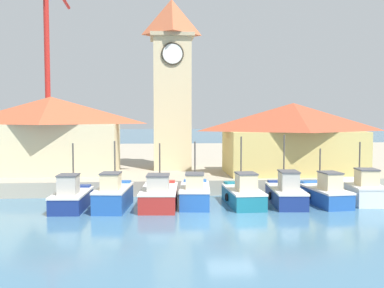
{
  "coord_description": "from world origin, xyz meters",
  "views": [
    {
      "loc": [
        -4.01,
        -23.2,
        5.7
      ],
      "look_at": [
        -1.26,
        9.64,
        3.5
      ],
      "focal_mm": 42.0,
      "sensor_mm": 36.0,
      "label": 1
    }
  ],
  "objects_px": {
    "fishing_boat_left_outer": "(113,195)",
    "warehouse_right": "(293,137)",
    "warehouse_left": "(51,134)",
    "fishing_boat_left_inner": "(159,195)",
    "fishing_boat_mid_left": "(195,193)",
    "fishing_boat_mid_right": "(286,193)",
    "fishing_boat_right_outer": "(362,190)",
    "fishing_boat_far_left": "(71,197)",
    "fishing_boat_right_inner": "(324,193)",
    "port_crane_near": "(48,82)",
    "clock_tower": "(172,80)",
    "fishing_boat_center": "(243,194)"
  },
  "relations": [
    {
      "from": "fishing_boat_mid_right",
      "to": "fishing_boat_left_outer",
      "type": "bearing_deg",
      "value": -177.39
    },
    {
      "from": "warehouse_left",
      "to": "port_crane_near",
      "type": "xyz_separation_m",
      "value": [
        -3.03,
        12.56,
        4.96
      ]
    },
    {
      "from": "fishing_boat_right_outer",
      "to": "port_crane_near",
      "type": "xyz_separation_m",
      "value": [
        -24.47,
        20.76,
        8.32
      ]
    },
    {
      "from": "fishing_boat_far_left",
      "to": "port_crane_near",
      "type": "bearing_deg",
      "value": 105.93
    },
    {
      "from": "fishing_boat_mid_right",
      "to": "warehouse_right",
      "type": "xyz_separation_m",
      "value": [
        2.54,
        6.78,
        3.16
      ]
    },
    {
      "from": "fishing_boat_mid_left",
      "to": "fishing_boat_right_outer",
      "type": "xyz_separation_m",
      "value": [
        10.88,
        -0.01,
        0.04
      ]
    },
    {
      "from": "fishing_boat_mid_right",
      "to": "fishing_boat_right_outer",
      "type": "height_order",
      "value": "fishing_boat_mid_right"
    },
    {
      "from": "fishing_boat_left_outer",
      "to": "fishing_boat_right_inner",
      "type": "bearing_deg",
      "value": 1.65
    },
    {
      "from": "fishing_boat_mid_left",
      "to": "clock_tower",
      "type": "bearing_deg",
      "value": 95.58
    },
    {
      "from": "fishing_boat_left_inner",
      "to": "warehouse_left",
      "type": "bearing_deg",
      "value": 134.13
    },
    {
      "from": "fishing_boat_center",
      "to": "warehouse_right",
      "type": "distance_m",
      "value": 9.25
    },
    {
      "from": "fishing_boat_far_left",
      "to": "fishing_boat_left_inner",
      "type": "relative_size",
      "value": 0.85
    },
    {
      "from": "fishing_boat_mid_right",
      "to": "warehouse_left",
      "type": "relative_size",
      "value": 0.48
    },
    {
      "from": "fishing_boat_left_inner",
      "to": "fishing_boat_mid_right",
      "type": "height_order",
      "value": "fishing_boat_mid_right"
    },
    {
      "from": "fishing_boat_far_left",
      "to": "warehouse_right",
      "type": "xyz_separation_m",
      "value": [
        15.8,
        7.13,
        3.17
      ]
    },
    {
      "from": "fishing_boat_mid_left",
      "to": "warehouse_right",
      "type": "distance_m",
      "value": 11.03
    },
    {
      "from": "fishing_boat_far_left",
      "to": "fishing_boat_right_inner",
      "type": "bearing_deg",
      "value": 0.89
    },
    {
      "from": "fishing_boat_right_inner",
      "to": "warehouse_left",
      "type": "bearing_deg",
      "value": 155.56
    },
    {
      "from": "fishing_boat_center",
      "to": "warehouse_right",
      "type": "bearing_deg",
      "value": 52.47
    },
    {
      "from": "fishing_boat_center",
      "to": "fishing_boat_left_outer",
      "type": "bearing_deg",
      "value": -177.28
    },
    {
      "from": "fishing_boat_right_outer",
      "to": "port_crane_near",
      "type": "bearing_deg",
      "value": 139.7
    },
    {
      "from": "warehouse_left",
      "to": "warehouse_right",
      "type": "height_order",
      "value": "warehouse_left"
    },
    {
      "from": "fishing_boat_far_left",
      "to": "warehouse_left",
      "type": "bearing_deg",
      "value": 109.21
    },
    {
      "from": "fishing_boat_mid_right",
      "to": "warehouse_right",
      "type": "bearing_deg",
      "value": 69.47
    },
    {
      "from": "warehouse_left",
      "to": "clock_tower",
      "type": "bearing_deg",
      "value": 12.83
    },
    {
      "from": "warehouse_left",
      "to": "port_crane_near",
      "type": "distance_m",
      "value": 13.84
    },
    {
      "from": "warehouse_right",
      "to": "fishing_boat_right_outer",
      "type": "bearing_deg",
      "value": -68.48
    },
    {
      "from": "fishing_boat_left_inner",
      "to": "fishing_boat_mid_left",
      "type": "bearing_deg",
      "value": 9.81
    },
    {
      "from": "fishing_boat_right_inner",
      "to": "fishing_boat_left_outer",
      "type": "bearing_deg",
      "value": -178.35
    },
    {
      "from": "fishing_boat_mid_left",
      "to": "fishing_boat_mid_right",
      "type": "xyz_separation_m",
      "value": [
        5.76,
        -0.24,
        -0.01
      ]
    },
    {
      "from": "warehouse_left",
      "to": "fishing_boat_left_inner",
      "type": "bearing_deg",
      "value": -45.87
    },
    {
      "from": "fishing_boat_left_outer",
      "to": "fishing_boat_center",
      "type": "height_order",
      "value": "fishing_boat_center"
    },
    {
      "from": "clock_tower",
      "to": "fishing_boat_far_left",
      "type": "bearing_deg",
      "value": -120.62
    },
    {
      "from": "fishing_boat_center",
      "to": "clock_tower",
      "type": "xyz_separation_m",
      "value": [
        -4.02,
        10.71,
        7.87
      ]
    },
    {
      "from": "fishing_boat_far_left",
      "to": "fishing_boat_mid_right",
      "type": "xyz_separation_m",
      "value": [
        13.26,
        0.35,
        0.01
      ]
    },
    {
      "from": "fishing_boat_mid_left",
      "to": "warehouse_right",
      "type": "height_order",
      "value": "warehouse_right"
    },
    {
      "from": "fishing_boat_left_outer",
      "to": "warehouse_right",
      "type": "relative_size",
      "value": 0.4
    },
    {
      "from": "warehouse_left",
      "to": "warehouse_right",
      "type": "xyz_separation_m",
      "value": [
        18.86,
        -1.65,
        -0.25
      ]
    },
    {
      "from": "warehouse_left",
      "to": "fishing_boat_left_outer",
      "type": "bearing_deg",
      "value": -58.04
    },
    {
      "from": "fishing_boat_left_outer",
      "to": "port_crane_near",
      "type": "distance_m",
      "value": 24.57
    },
    {
      "from": "fishing_boat_left_inner",
      "to": "warehouse_right",
      "type": "height_order",
      "value": "warehouse_right"
    },
    {
      "from": "fishing_boat_far_left",
      "to": "warehouse_left",
      "type": "xyz_separation_m",
      "value": [
        -3.06,
        8.78,
        3.42
      ]
    },
    {
      "from": "port_crane_near",
      "to": "fishing_boat_mid_right",
      "type": "bearing_deg",
      "value": -47.32
    },
    {
      "from": "clock_tower",
      "to": "warehouse_right",
      "type": "bearing_deg",
      "value": -22.32
    },
    {
      "from": "fishing_boat_right_inner",
      "to": "warehouse_right",
      "type": "bearing_deg",
      "value": 89.37
    },
    {
      "from": "clock_tower",
      "to": "fishing_boat_mid_right",
      "type": "bearing_deg",
      "value": -57.42
    },
    {
      "from": "fishing_boat_left_outer",
      "to": "fishing_boat_mid_left",
      "type": "xyz_separation_m",
      "value": [
        4.99,
        0.73,
        -0.07
      ]
    },
    {
      "from": "fishing_boat_mid_left",
      "to": "warehouse_right",
      "type": "xyz_separation_m",
      "value": [
        8.3,
        6.54,
        3.14
      ]
    },
    {
      "from": "fishing_boat_right_inner",
      "to": "port_crane_near",
      "type": "xyz_separation_m",
      "value": [
        -21.82,
        21.09,
        8.39
      ]
    },
    {
      "from": "fishing_boat_mid_left",
      "to": "fishing_boat_right_outer",
      "type": "height_order",
      "value": "fishing_boat_mid_left"
    }
  ]
}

